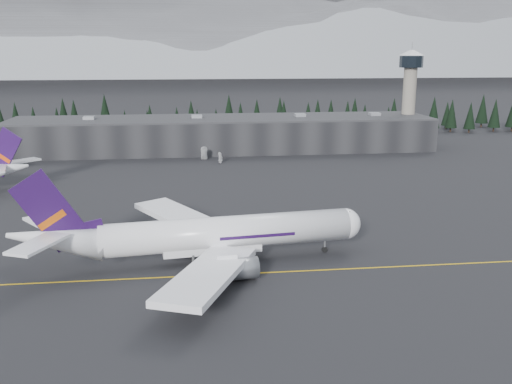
{
  "coord_description": "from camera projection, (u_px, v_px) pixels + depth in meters",
  "views": [
    {
      "loc": [
        -13.82,
        -93.66,
        37.41
      ],
      "look_at": [
        0.0,
        20.0,
        9.0
      ],
      "focal_mm": 40.0,
      "sensor_mm": 36.0,
      "label": 1
    }
  ],
  "objects": [
    {
      "name": "ground",
      "position": [
        270.0,
        268.0,
        100.87
      ],
      "size": [
        1400.0,
        1400.0,
        0.0
      ],
      "primitive_type": "plane",
      "color": "black",
      "rests_on": "ground"
    },
    {
      "name": "taxiline",
      "position": [
        271.0,
        272.0,
        98.94
      ],
      "size": [
        400.0,
        0.4,
        0.02
      ],
      "primitive_type": "cube",
      "color": "gold",
      "rests_on": "ground"
    },
    {
      "name": "terminal",
      "position": [
        223.0,
        134.0,
        219.79
      ],
      "size": [
        160.0,
        30.0,
        12.6
      ],
      "color": "black",
      "rests_on": "ground"
    },
    {
      "name": "control_tower",
      "position": [
        410.0,
        87.0,
        227.34
      ],
      "size": [
        10.0,
        10.0,
        37.7
      ],
      "color": "gray",
      "rests_on": "ground"
    },
    {
      "name": "treeline",
      "position": [
        218.0,
        120.0,
        255.15
      ],
      "size": [
        360.0,
        20.0,
        15.0
      ],
      "primitive_type": "cube",
      "color": "black",
      "rests_on": "ground"
    },
    {
      "name": "mountain_ridge",
      "position": [
        193.0,
        71.0,
        1064.35
      ],
      "size": [
        4400.0,
        900.0,
        420.0
      ],
      "primitive_type": null,
      "color": "white",
      "rests_on": "ground"
    },
    {
      "name": "jet_main",
      "position": [
        197.0,
        235.0,
        102.14
      ],
      "size": [
        63.52,
        58.36,
        18.7
      ],
      "rotation": [
        0.0,
        0.0,
        0.11
      ],
      "color": "white",
      "rests_on": "ground"
    },
    {
      "name": "gse_vehicle_a",
      "position": [
        204.0,
        158.0,
        201.45
      ],
      "size": [
        3.14,
        5.06,
        1.31
      ],
      "primitive_type": "imported",
      "rotation": [
        0.0,
        0.0,
        0.22
      ],
      "color": "silver",
      "rests_on": "ground"
    },
    {
      "name": "gse_vehicle_b",
      "position": [
        221.0,
        161.0,
        195.18
      ],
      "size": [
        4.08,
        2.66,
        1.29
      ],
      "primitive_type": "imported",
      "rotation": [
        0.0,
        0.0,
        -1.25
      ],
      "color": "silver",
      "rests_on": "ground"
    }
  ]
}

